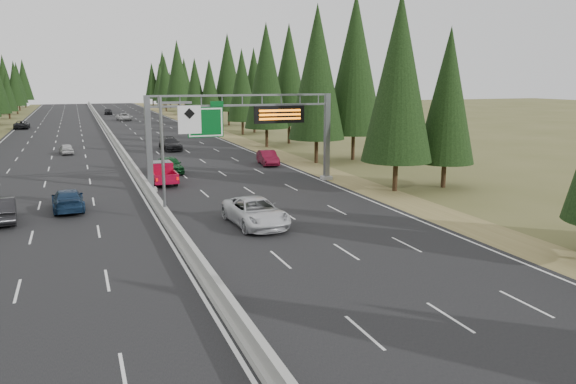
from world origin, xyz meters
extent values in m
cube|color=black|center=(0.00, 80.00, 0.04)|extent=(32.00, 260.00, 0.08)
cube|color=olive|center=(17.80, 80.00, 0.03)|extent=(3.60, 260.00, 0.06)
cube|color=gray|center=(0.00, 80.00, 0.23)|extent=(0.70, 260.00, 0.30)
cube|color=gray|center=(0.00, 80.00, 0.63)|extent=(0.30, 260.00, 0.60)
cube|color=slate|center=(0.35, 35.00, 3.98)|extent=(0.45, 0.45, 7.80)
cube|color=gray|center=(0.35, 35.00, 0.23)|extent=(0.90, 0.90, 0.30)
cube|color=slate|center=(16.20, 35.00, 3.98)|extent=(0.45, 0.45, 7.80)
cube|color=gray|center=(16.20, 35.00, 0.23)|extent=(0.90, 0.90, 0.30)
cube|color=slate|center=(8.28, 35.00, 7.80)|extent=(15.85, 0.35, 0.16)
cube|color=slate|center=(8.28, 35.00, 6.96)|extent=(15.85, 0.35, 0.16)
cube|color=#054C19|center=(5.00, 34.75, 5.63)|extent=(3.00, 0.10, 2.50)
cube|color=silver|center=(5.00, 34.69, 5.63)|extent=(2.85, 0.02, 2.35)
cube|color=#054C19|center=(6.00, 34.75, 7.13)|extent=(1.10, 0.10, 0.45)
cube|color=black|center=(11.50, 34.70, 6.13)|extent=(4.50, 0.40, 1.50)
cube|color=orange|center=(11.50, 34.48, 6.48)|extent=(3.80, 0.02, 0.18)
cube|color=orange|center=(11.50, 34.48, 6.13)|extent=(3.80, 0.02, 0.18)
cube|color=orange|center=(11.50, 34.48, 5.78)|extent=(3.80, 0.02, 0.18)
cylinder|color=slate|center=(0.00, 25.00, 4.08)|extent=(0.20, 0.20, 8.00)
cube|color=gray|center=(0.00, 25.00, 0.18)|extent=(0.50, 0.50, 0.20)
cube|color=slate|center=(1.00, 25.00, 7.68)|extent=(2.00, 0.15, 0.15)
cube|color=silver|center=(1.80, 24.88, 6.58)|extent=(1.50, 0.06, 1.80)
cylinder|color=black|center=(19.28, 28.12, 1.28)|extent=(0.40, 0.40, 2.56)
cone|color=black|center=(19.28, 28.12, 9.28)|extent=(5.76, 5.76, 13.43)
cylinder|color=black|center=(24.13, 28.22, 1.08)|extent=(0.40, 0.40, 2.15)
cone|color=black|center=(24.13, 28.22, 7.80)|extent=(4.84, 4.84, 11.29)
cylinder|color=black|center=(19.45, 44.81, 1.36)|extent=(0.40, 0.40, 2.72)
cone|color=black|center=(19.45, 44.81, 9.86)|extent=(6.12, 6.12, 14.27)
cylinder|color=black|center=(24.58, 46.03, 1.48)|extent=(0.40, 0.40, 2.97)
cone|color=black|center=(24.58, 46.03, 10.76)|extent=(6.68, 6.68, 15.58)
cylinder|color=black|center=(19.06, 60.72, 1.32)|extent=(0.40, 0.40, 2.64)
cone|color=black|center=(19.06, 60.72, 9.56)|extent=(5.94, 5.94, 13.85)
cylinder|color=black|center=(23.55, 64.05, 1.34)|extent=(0.40, 0.40, 2.68)
cone|color=black|center=(23.55, 64.05, 9.73)|extent=(6.04, 6.04, 14.09)
cylinder|color=black|center=(20.99, 79.09, 1.13)|extent=(0.40, 0.40, 2.25)
cone|color=black|center=(20.99, 79.09, 8.16)|extent=(5.06, 5.06, 11.82)
cylinder|color=black|center=(23.88, 81.78, 1.15)|extent=(0.40, 0.40, 2.30)
cone|color=black|center=(23.88, 81.78, 8.34)|extent=(5.18, 5.18, 12.08)
cylinder|color=black|center=(19.59, 96.61, 1.03)|extent=(0.40, 0.40, 2.06)
cone|color=black|center=(19.59, 96.61, 7.46)|extent=(4.63, 4.63, 10.80)
cylinder|color=black|center=(23.66, 98.23, 1.43)|extent=(0.40, 0.40, 2.86)
cone|color=black|center=(23.66, 98.23, 10.38)|extent=(6.44, 6.44, 15.03)
cylinder|color=black|center=(20.72, 116.18, 1.11)|extent=(0.40, 0.40, 2.21)
cone|color=black|center=(20.72, 116.18, 8.02)|extent=(4.98, 4.98, 11.61)
cylinder|color=black|center=(23.62, 114.71, 1.05)|extent=(0.40, 0.40, 2.11)
cone|color=black|center=(23.62, 114.71, 7.65)|extent=(4.75, 4.75, 11.07)
cylinder|color=black|center=(19.94, 133.77, 1.50)|extent=(0.40, 0.40, 3.00)
cone|color=black|center=(19.94, 133.77, 10.86)|extent=(6.74, 6.74, 15.73)
cylinder|color=black|center=(23.78, 133.45, 0.91)|extent=(0.40, 0.40, 1.81)
cone|color=black|center=(23.78, 133.45, 6.57)|extent=(4.08, 4.08, 9.51)
cylinder|color=black|center=(19.21, 150.24, 1.23)|extent=(0.40, 0.40, 2.46)
cone|color=black|center=(19.21, 150.24, 8.92)|extent=(5.54, 5.54, 12.92)
cylinder|color=black|center=(24.83, 151.32, 1.20)|extent=(0.40, 0.40, 2.39)
cone|color=black|center=(24.83, 151.32, 8.67)|extent=(5.38, 5.38, 12.56)
cylinder|color=black|center=(20.77, 171.15, 1.13)|extent=(0.40, 0.40, 2.26)
cone|color=black|center=(20.77, 171.15, 8.19)|extent=(5.08, 5.08, 11.86)
cylinder|color=black|center=(23.33, 168.58, 0.91)|extent=(0.40, 0.40, 1.83)
cone|color=black|center=(23.33, 168.58, 6.63)|extent=(4.12, 4.12, 9.61)
cylinder|color=black|center=(20.60, 188.79, 1.17)|extent=(0.40, 0.40, 2.34)
cone|color=black|center=(20.60, 188.79, 8.47)|extent=(5.26, 5.26, 12.26)
cylinder|color=black|center=(24.04, 186.50, 1.48)|extent=(0.40, 0.40, 2.96)
cone|color=black|center=(24.04, 186.50, 10.73)|extent=(6.66, 6.66, 15.55)
cylinder|color=black|center=(-19.20, 133.32, 0.89)|extent=(0.40, 0.40, 1.78)
cone|color=black|center=(-19.20, 133.32, 6.44)|extent=(4.00, 4.00, 9.32)
cylinder|color=black|center=(-19.04, 151.72, 1.10)|extent=(0.40, 0.40, 2.20)
cone|color=black|center=(-19.04, 151.72, 7.99)|extent=(4.96, 4.96, 11.58)
cylinder|color=black|center=(-19.93, 170.16, 1.11)|extent=(0.40, 0.40, 2.22)
cone|color=black|center=(-19.93, 170.16, 8.04)|extent=(4.99, 4.99, 11.64)
cylinder|color=black|center=(-23.32, 169.89, 1.28)|extent=(0.40, 0.40, 2.55)
cone|color=black|center=(-23.32, 169.89, 9.26)|extent=(5.75, 5.75, 13.41)
cylinder|color=black|center=(-19.61, 188.45, 1.22)|extent=(0.40, 0.40, 2.45)
cone|color=black|center=(-19.61, 188.45, 8.86)|extent=(5.50, 5.50, 12.84)
cylinder|color=black|center=(-24.25, 188.67, 0.99)|extent=(0.40, 0.40, 1.98)
cone|color=black|center=(-24.25, 188.67, 7.18)|extent=(4.46, 4.46, 10.40)
imported|color=silver|center=(5.12, 21.49, 0.94)|extent=(3.21, 6.37, 1.73)
cylinder|color=black|center=(0.90, 36.42, 0.48)|extent=(0.30, 0.80, 0.80)
cylinder|color=black|center=(2.61, 36.42, 0.48)|extent=(0.30, 0.80, 0.80)
cylinder|color=black|center=(0.90, 39.74, 0.48)|extent=(0.30, 0.80, 0.80)
cylinder|color=black|center=(2.61, 39.74, 0.48)|extent=(0.30, 0.80, 0.80)
cube|color=#AA0A2A|center=(1.75, 38.13, 0.63)|extent=(2.01, 5.62, 0.30)
cube|color=#AA0A2A|center=(1.75, 39.03, 1.34)|extent=(1.91, 2.21, 1.10)
cube|color=black|center=(1.75, 39.03, 1.64)|extent=(1.71, 1.91, 0.55)
cube|color=#AA0A2A|center=(0.80, 36.62, 0.98)|extent=(0.10, 2.41, 0.60)
cube|color=#AA0A2A|center=(2.71, 36.62, 0.98)|extent=(0.10, 2.41, 0.60)
cube|color=#AA0A2A|center=(1.75, 35.42, 0.98)|extent=(2.01, 0.10, 0.60)
imported|color=#125121|center=(3.32, 43.65, 0.89)|extent=(2.26, 4.90, 1.63)
imported|color=maroon|center=(13.96, 45.21, 0.85)|extent=(2.10, 4.80, 1.53)
imported|color=black|center=(6.22, 61.66, 0.87)|extent=(2.60, 5.59, 1.58)
imported|color=silver|center=(5.03, 117.85, 0.86)|extent=(3.09, 5.83, 1.56)
imported|color=black|center=(3.00, 141.02, 0.88)|extent=(2.03, 4.77, 1.61)
imported|color=black|center=(-10.00, 28.10, 0.90)|extent=(2.13, 5.08, 1.63)
imported|color=#152D4C|center=(-5.98, 30.12, 0.83)|extent=(2.32, 5.24, 1.50)
imported|color=#B7B7B7|center=(-6.37, 62.23, 0.72)|extent=(1.89, 3.89, 1.28)
imported|color=black|center=(-14.40, 103.02, 0.83)|extent=(2.53, 5.42, 1.50)
camera|label=1|loc=(-5.11, -11.38, 9.20)|focal=35.00mm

